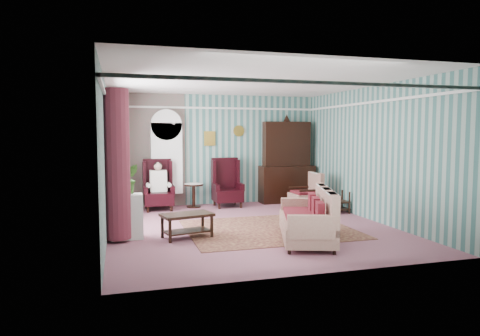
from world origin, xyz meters
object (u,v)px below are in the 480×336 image
object	(u,v)px
floral_armchair	(306,190)
seated_woman	(158,186)
round_side_table	(194,196)
wingback_right	(227,183)
sofa	(306,210)
bookcase	(167,163)
dresser_hutch	(287,159)
coffee_table	(187,226)
nest_table	(338,202)
plant_stand	(127,217)
wingback_left	(158,185)

from	to	relation	value
floral_armchair	seated_woman	bearing A→B (deg)	73.92
round_side_table	wingback_right	bearing A→B (deg)	-10.01
round_side_table	sofa	xyz separation A→B (m)	(1.31, -3.94, 0.26)
bookcase	wingback_right	size ratio (longest dim) A/B	1.79
bookcase	seated_woman	xyz separation A→B (m)	(-0.25, -0.39, -0.53)
bookcase	floral_armchair	world-z (taller)	bookcase
wingback_right	dresser_hutch	bearing A→B (deg)	8.77
bookcase	sofa	bearing A→B (deg)	-64.82
sofa	coffee_table	size ratio (longest dim) A/B	2.09
bookcase	nest_table	size ratio (longest dim) A/B	4.15
wingback_right	sofa	bearing A→B (deg)	-83.02
wingback_right	nest_table	world-z (taller)	wingback_right
sofa	dresser_hutch	bearing A→B (deg)	0.57
wingback_right	sofa	world-z (taller)	wingback_right
seated_woman	round_side_table	bearing A→B (deg)	9.46
plant_stand	nest_table	bearing A→B (deg)	13.84
wingback_right	coffee_table	xyz separation A→B (m)	(-1.51, -2.98, -0.40)
wingback_left	seated_woman	distance (m)	0.04
nest_table	floral_armchair	size ratio (longest dim) A/B	0.54
plant_stand	floral_armchair	bearing A→B (deg)	22.71
plant_stand	floral_armchair	world-z (taller)	floral_armchair
seated_woman	coffee_table	xyz separation A→B (m)	(0.24, -2.98, -0.37)
round_side_table	coffee_table	size ratio (longest dim) A/B	0.67
wingback_left	sofa	xyz separation A→B (m)	(2.21, -3.79, -0.07)
dresser_hutch	coffee_table	bearing A→B (deg)	-135.09
bookcase	nest_table	world-z (taller)	bookcase
wingback_right	round_side_table	size ratio (longest dim) A/B	2.08
floral_armchair	dresser_hutch	bearing A→B (deg)	-0.90
plant_stand	seated_woman	bearing A→B (deg)	73.78
wingback_left	wingback_right	xyz separation A→B (m)	(1.75, 0.00, 0.00)
plant_stand	bookcase	bearing A→B (deg)	71.51
nest_table	coffee_table	world-z (taller)	nest_table
round_side_table	sofa	bearing A→B (deg)	-71.55
wingback_left	wingback_right	size ratio (longest dim) A/B	1.00
sofa	coffee_table	distance (m)	2.16
nest_table	plant_stand	size ratio (longest dim) A/B	0.68
floral_armchair	plant_stand	bearing A→B (deg)	111.82
dresser_hutch	round_side_table	xyz separation A→B (m)	(-2.60, -0.12, -0.88)
wingback_left	round_side_table	xyz separation A→B (m)	(0.90, 0.15, -0.33)
plant_stand	coffee_table	bearing A→B (deg)	-12.24
wingback_right	sofa	xyz separation A→B (m)	(0.46, -3.79, -0.07)
wingback_right	round_side_table	world-z (taller)	wingback_right
floral_armchair	bookcase	bearing A→B (deg)	66.69
nest_table	sofa	size ratio (longest dim) A/B	0.29
bookcase	wingback_left	bearing A→B (deg)	-122.66
round_side_table	seated_woman	bearing A→B (deg)	-170.54
dresser_hutch	plant_stand	bearing A→B (deg)	-144.92
plant_stand	wingback_right	bearing A→B (deg)	47.16
sofa	coffee_table	xyz separation A→B (m)	(-1.97, 0.81, -0.33)
seated_woman	dresser_hutch	bearing A→B (deg)	4.41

